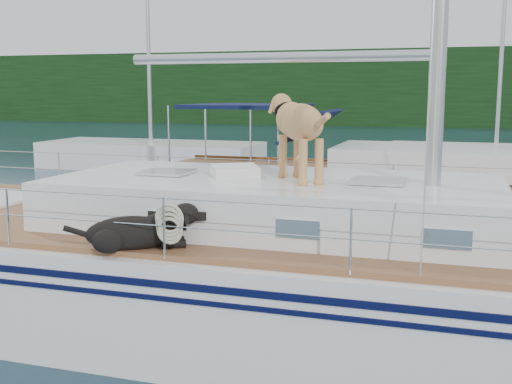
% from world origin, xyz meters
% --- Properties ---
extents(ground, '(120.00, 120.00, 0.00)m').
position_xyz_m(ground, '(0.00, 0.00, 0.00)').
color(ground, black).
rests_on(ground, ground).
extents(tree_line, '(90.00, 3.00, 6.00)m').
position_xyz_m(tree_line, '(0.00, 45.00, 3.00)').
color(tree_line, black).
rests_on(tree_line, ground).
extents(shore_bank, '(92.00, 1.00, 1.20)m').
position_xyz_m(shore_bank, '(0.00, 46.20, 0.60)').
color(shore_bank, '#595147').
rests_on(shore_bank, ground).
extents(main_sailboat, '(12.00, 3.96, 14.01)m').
position_xyz_m(main_sailboat, '(0.10, -0.00, 0.68)').
color(main_sailboat, white).
rests_on(main_sailboat, ground).
extents(neighbor_sailboat, '(11.00, 3.50, 13.30)m').
position_xyz_m(neighbor_sailboat, '(1.76, 5.99, 0.63)').
color(neighbor_sailboat, white).
rests_on(neighbor_sailboat, ground).
extents(bg_boat_west, '(8.00, 3.00, 11.65)m').
position_xyz_m(bg_boat_west, '(-8.00, 14.00, 0.45)').
color(bg_boat_west, white).
rests_on(bg_boat_west, ground).
extents(bg_boat_center, '(7.20, 3.00, 11.65)m').
position_xyz_m(bg_boat_center, '(4.00, 16.00, 0.45)').
color(bg_boat_center, white).
rests_on(bg_boat_center, ground).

